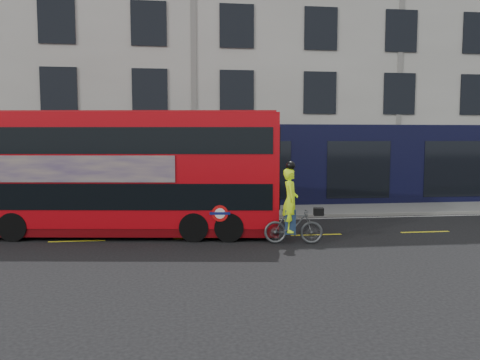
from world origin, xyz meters
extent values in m
plane|color=black|center=(0.00, 0.00, 0.00)|extent=(120.00, 120.00, 0.00)
cube|color=slate|center=(0.00, 6.50, 0.06)|extent=(60.00, 3.00, 0.12)
cube|color=gray|center=(0.00, 5.00, 0.07)|extent=(60.00, 0.12, 0.13)
cube|color=#B9B7AF|center=(0.00, 13.00, 7.50)|extent=(50.00, 10.00, 15.00)
cube|color=black|center=(0.00, 7.98, 2.00)|extent=(50.00, 0.08, 4.00)
cube|color=silver|center=(0.00, 4.70, 0.00)|extent=(58.00, 0.10, 0.01)
cube|color=#B1070E|center=(-2.51, 2.36, 2.29)|extent=(10.61, 3.73, 3.73)
cube|color=#580307|center=(-2.51, 2.36, 0.28)|extent=(10.61, 3.69, 0.28)
cube|color=black|center=(-2.51, 2.36, 1.46)|extent=(10.21, 3.72, 0.85)
cube|color=black|center=(-2.51, 2.36, 3.26)|extent=(10.21, 3.72, 0.85)
cube|color=maroon|center=(-2.51, 2.36, 4.18)|extent=(10.39, 3.61, 0.08)
cube|color=black|center=(2.66, 1.66, 1.46)|extent=(0.32, 2.11, 0.85)
cube|color=black|center=(2.66, 1.66, 3.26)|extent=(0.32, 2.11, 0.85)
cube|color=tan|center=(-3.61, 1.29, 2.36)|extent=(5.62, 0.80, 0.85)
cylinder|color=red|center=(0.60, 0.72, 0.94)|extent=(0.53, 0.09, 0.53)
cylinder|color=white|center=(0.60, 0.71, 0.94)|extent=(0.34, 0.07, 0.34)
cube|color=#0C1459|center=(0.60, 0.71, 0.94)|extent=(0.66, 0.11, 0.09)
cylinder|color=black|center=(1.05, 1.88, 0.47)|extent=(1.26, 2.52, 0.94)
cylinder|color=black|center=(-0.08, 2.03, 0.47)|extent=(1.26, 2.52, 0.94)
cylinder|color=black|center=(-5.88, 2.81, 0.47)|extent=(1.26, 2.52, 0.94)
imported|color=#474A4C|center=(2.90, 0.28, 0.56)|extent=(1.92, 0.82, 1.12)
imported|color=#C1EF15|center=(2.79, 0.29, 1.39)|extent=(0.59, 0.80, 2.01)
cube|color=black|center=(3.67, 0.15, 1.03)|extent=(0.34, 0.29, 0.24)
cube|color=#1C2D4A|center=(2.79, 0.29, 0.71)|extent=(0.39, 0.46, 0.77)
sphere|color=black|center=(2.79, 0.29, 2.48)|extent=(0.29, 0.29, 0.29)
camera|label=1|loc=(-0.59, -13.98, 3.33)|focal=35.00mm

